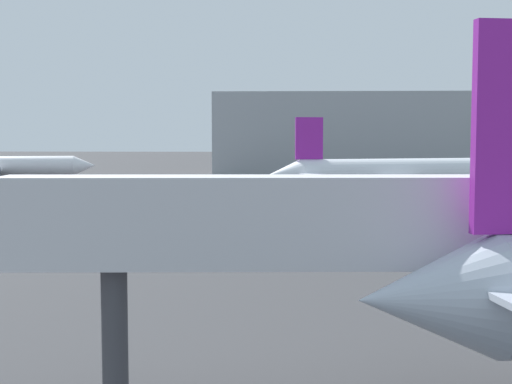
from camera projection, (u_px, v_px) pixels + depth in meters
name	position (u px, v px, depth m)	size (l,w,h in m)	color
airplane_distant	(397.00, 175.00, 72.18)	(27.55, 22.84, 8.94)	silver
jet_bridge	(452.00, 226.00, 19.29)	(21.92, 3.49, 6.41)	silver
terminal_building	(387.00, 134.00, 138.93)	(64.35, 26.21, 14.78)	#999EA3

